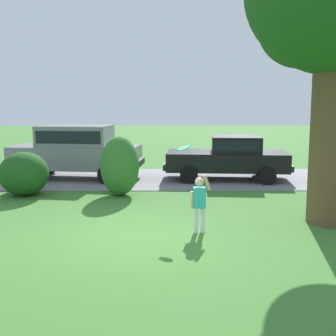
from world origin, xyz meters
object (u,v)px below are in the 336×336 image
object	(u,v)px
parked_sedan	(229,156)
parked_suv	(76,149)
child_thrower	(199,200)
frisbee	(184,148)

from	to	relation	value
parked_sedan	parked_suv	world-z (taller)	parked_suv
parked_sedan	child_thrower	world-z (taller)	parked_sedan
parked_sedan	child_thrower	size ratio (longest dim) A/B	3.52
frisbee	parked_sedan	bearing A→B (deg)	71.95
parked_sedan	child_thrower	xyz separation A→B (m)	(-1.54, -6.44, -0.13)
child_thrower	parked_suv	bearing A→B (deg)	120.58
parked_sedan	child_thrower	distance (m)	6.62
parked_suv	frisbee	size ratio (longest dim) A/B	16.84
child_thrower	frisbee	xyz separation A→B (m)	(-0.31, 0.74, 1.03)
parked_suv	parked_sedan	bearing A→B (deg)	-2.31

